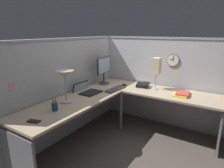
# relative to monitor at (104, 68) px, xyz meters

# --- Properties ---
(ground_plane) EXTENTS (6.80, 6.80, 0.00)m
(ground_plane) POSITION_rel_monitor_xyz_m (-0.35, -0.64, -1.02)
(ground_plane) COLOR #4C443D
(cubicle_wall_back) EXTENTS (2.57, 0.12, 1.58)m
(cubicle_wall_back) POSITION_rel_monitor_xyz_m (-0.71, 0.23, -0.23)
(cubicle_wall_back) COLOR #B2B2B7
(cubicle_wall_back) RESTS_ON ground
(cubicle_wall_right) EXTENTS (0.12, 2.37, 1.58)m
(cubicle_wall_right) POSITION_rel_monitor_xyz_m (0.52, -0.90, -0.23)
(cubicle_wall_right) COLOR #B2B2B7
(cubicle_wall_right) RESTS_ON ground
(desk) EXTENTS (2.35, 2.15, 0.73)m
(desk) POSITION_rel_monitor_xyz_m (-0.49, -0.69, -0.39)
(desk) COLOR tan
(desk) RESTS_ON ground
(monitor) EXTENTS (0.46, 0.20, 0.50)m
(monitor) POSITION_rel_monitor_xyz_m (0.00, 0.00, 0.00)
(monitor) COLOR #38383D
(monitor) RESTS_ON desk
(laptop) EXTENTS (0.34, 0.38, 0.22)m
(laptop) POSITION_rel_monitor_xyz_m (-0.57, -0.04, -0.27)
(laptop) COLOR black
(laptop) RESTS_ON desk
(keyboard) EXTENTS (0.44, 0.17, 0.02)m
(keyboard) POSITION_rel_monitor_xyz_m (-0.21, -0.38, -0.28)
(keyboard) COLOR #38383D
(keyboard) RESTS_ON desk
(computer_mouse) EXTENTS (0.06, 0.10, 0.03)m
(computer_mouse) POSITION_rel_monitor_xyz_m (0.09, -0.38, -0.28)
(computer_mouse) COLOR #232326
(computer_mouse) RESTS_ON desk
(desk_lamp_dome) EXTENTS (0.24, 0.24, 0.44)m
(desk_lamp_dome) POSITION_rel_monitor_xyz_m (-1.06, -0.10, 0.07)
(desk_lamp_dome) COLOR #B7BABF
(desk_lamp_dome) RESTS_ON desk
(pen_cup) EXTENTS (0.08, 0.08, 0.18)m
(pen_cup) POSITION_rel_monitor_xyz_m (-1.35, -0.19, -0.24)
(pen_cup) COLOR navy
(pen_cup) RESTS_ON desk
(cell_phone) EXTENTS (0.11, 0.16, 0.01)m
(cell_phone) POSITION_rel_monitor_xyz_m (-1.68, -0.23, -0.29)
(cell_phone) COLOR black
(cell_phone) RESTS_ON desk
(office_phone) EXTENTS (0.22, 0.23, 0.11)m
(office_phone) POSITION_rel_monitor_xyz_m (0.18, -0.71, -0.26)
(office_phone) COLOR black
(office_phone) RESTS_ON desk
(book_stack) EXTENTS (0.30, 0.23, 0.04)m
(book_stack) POSITION_rel_monitor_xyz_m (0.09, -1.39, -0.27)
(book_stack) COLOR yellow
(book_stack) RESTS_ON desk
(desk_lamp_paper) EXTENTS (0.13, 0.13, 0.53)m
(desk_lamp_paper) POSITION_rel_monitor_xyz_m (0.20, -0.92, 0.09)
(desk_lamp_paper) COLOR #B7BABF
(desk_lamp_paper) RESTS_ON desk
(wall_clock) EXTENTS (0.04, 0.22, 0.22)m
(wall_clock) POSITION_rel_monitor_xyz_m (0.47, -1.11, 0.18)
(wall_clock) COLOR olive
(pinned_note_leftmost) EXTENTS (0.07, 0.00, 0.10)m
(pinned_note_leftmost) POSITION_rel_monitor_xyz_m (-1.64, 0.18, 0.03)
(pinned_note_leftmost) COLOR pink
(pinned_note_middle) EXTENTS (0.06, 0.00, 0.08)m
(pinned_note_middle) POSITION_rel_monitor_xyz_m (-0.12, 0.18, 0.21)
(pinned_note_middle) COLOR #EAD84C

